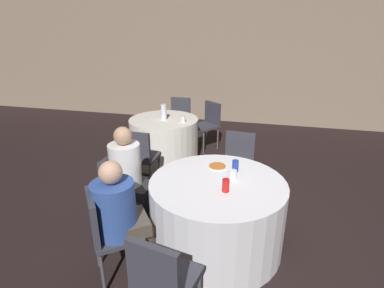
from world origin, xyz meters
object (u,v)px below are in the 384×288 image
object	(u,v)px
bottle_far	(164,112)
table_near	(217,214)
pizza_plate_near	(217,166)
chair_near_west	(120,186)
chair_near_southwest	(106,228)
soda_can_blue	(235,166)
chair_far_south	(140,154)
soda_can_red	(226,185)
chair_near_north	(238,159)
person_white_shirt	(133,181)
chair_near_south	(161,277)
person_blue_shirt	(123,218)
chair_far_north	(180,116)
table_far	(164,140)
chair_far_northeast	(209,121)

from	to	relation	value
bottle_far	table_near	bearing A→B (deg)	-57.90
pizza_plate_near	chair_near_west	bearing A→B (deg)	-165.07
chair_near_southwest	soda_can_blue	distance (m)	1.37
chair_far_south	soda_can_red	xyz separation A→B (m)	(1.30, -1.08, 0.27)
table_near	chair_near_north	bearing A→B (deg)	84.44
person_white_shirt	pizza_plate_near	distance (m)	0.91
chair_near_south	bottle_far	bearing A→B (deg)	119.82
chair_near_southwest	bottle_far	xyz separation A→B (m)	(-0.32, 2.51, 0.34)
person_blue_shirt	chair_near_west	bearing A→B (deg)	172.16
chair_far_north	person_blue_shirt	xyz separation A→B (m)	(0.47, -3.41, 0.06)
chair_near_west	person_white_shirt	size ratio (longest dim) A/B	0.72
table_far	chair_far_north	bearing A→B (deg)	90.65
chair_far_north	person_blue_shirt	world-z (taller)	person_blue_shirt
table_near	pizza_plate_near	distance (m)	0.50
chair_far_north	person_white_shirt	size ratio (longest dim) A/B	0.72
soda_can_blue	table_far	bearing A→B (deg)	129.13
table_near	chair_far_northeast	xyz separation A→B (m)	(-0.58, 2.64, 0.16)
chair_far_north	chair_far_south	distance (m)	1.93
chair_near_south	pizza_plate_near	bearing A→B (deg)	95.01
chair_near_southwest	person_white_shirt	xyz separation A→B (m)	(-0.06, 0.69, 0.08)
chair_near_west	chair_far_south	size ratio (longest dim) A/B	1.00
table_far	person_blue_shirt	size ratio (longest dim) A/B	0.99
chair_far_north	table_near	bearing A→B (deg)	112.08
table_near	person_white_shirt	bearing A→B (deg)	177.20
pizza_plate_near	soda_can_blue	size ratio (longest dim) A/B	1.65
soda_can_blue	bottle_far	world-z (taller)	bottle_far
chair_far_northeast	soda_can_blue	bearing A→B (deg)	145.23
chair_far_south	soda_can_red	world-z (taller)	same
table_far	chair_near_south	bearing A→B (deg)	-71.72
chair_near_north	chair_near_west	distance (m)	1.55
table_near	soda_can_red	world-z (taller)	soda_can_red
chair_near_north	chair_far_south	size ratio (longest dim) A/B	1.00
chair_near_north	chair_near_southwest	world-z (taller)	same
pizza_plate_near	bottle_far	size ratio (longest dim) A/B	0.81
chair_near_south	chair_near_west	bearing A→B (deg)	139.43
chair_near_southwest	soda_can_blue	bearing A→B (deg)	95.46
chair_near_south	bottle_far	size ratio (longest dim) A/B	3.47
chair_far_south	person_white_shirt	xyz separation A→B (m)	(0.30, -0.88, 0.08)
table_far	soda_can_red	bearing A→B (deg)	-58.01
soda_can_blue	bottle_far	bearing A→B (deg)	129.20
chair_near_south	person_white_shirt	xyz separation A→B (m)	(-0.69, 1.09, 0.08)
table_near	chair_near_south	size ratio (longest dim) A/B	1.54
chair_near_north	soda_can_blue	size ratio (longest dim) A/B	7.03
chair_near_west	person_white_shirt	bearing A→B (deg)	90.00
chair_far_northeast	chair_near_north	bearing A→B (deg)	151.88
chair_far_north	chair_near_west	bearing A→B (deg)	91.99
chair_far_north	soda_can_blue	size ratio (longest dim) A/B	7.03
chair_near_south	soda_can_blue	xyz separation A→B (m)	(0.35, 1.31, 0.27)
table_far	soda_can_red	xyz separation A→B (m)	(1.28, -2.05, 0.43)
chair_near_south	chair_far_northeast	bearing A→B (deg)	107.36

